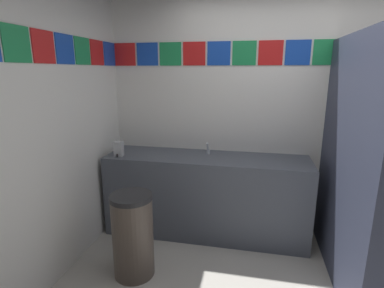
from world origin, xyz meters
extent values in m
cube|color=white|center=(0.00, 1.49, 1.30)|extent=(3.95, 0.08, 2.60)
cube|color=red|center=(-1.84, 1.44, 1.92)|extent=(0.24, 0.01, 0.24)
cube|color=#1947B7|center=(-1.58, 1.44, 1.92)|extent=(0.24, 0.01, 0.24)
cube|color=#1E8C4C|center=(-1.32, 1.44, 1.92)|extent=(0.24, 0.01, 0.24)
cube|color=red|center=(-1.05, 1.44, 1.92)|extent=(0.24, 0.01, 0.24)
cube|color=#1947B7|center=(-0.79, 1.44, 1.92)|extent=(0.24, 0.01, 0.24)
cube|color=#1E8C4C|center=(-0.53, 1.44, 1.92)|extent=(0.24, 0.01, 0.24)
cube|color=red|center=(-0.26, 1.44, 1.92)|extent=(0.24, 0.01, 0.24)
cube|color=#1947B7|center=(0.00, 1.44, 1.92)|extent=(0.24, 0.01, 0.24)
cube|color=#1E8C4C|center=(0.26, 1.44, 1.92)|extent=(0.24, 0.01, 0.24)
cube|color=red|center=(0.53, 1.44, 1.92)|extent=(0.24, 0.01, 0.24)
cube|color=white|center=(-2.01, 0.00, 1.30)|extent=(0.08, 2.89, 2.60)
cube|color=#1E8C4C|center=(-1.97, 0.00, 1.92)|extent=(0.01, 0.24, 0.24)
cube|color=red|center=(-1.97, 0.26, 1.92)|extent=(0.01, 0.24, 0.24)
cube|color=#1947B7|center=(-1.97, 0.53, 1.92)|extent=(0.01, 0.24, 0.24)
cube|color=#1E8C4C|center=(-1.97, 0.79, 1.92)|extent=(0.01, 0.24, 0.24)
cube|color=red|center=(-1.97, 1.05, 1.92)|extent=(0.01, 0.24, 0.24)
cube|color=#1947B7|center=(-1.97, 1.31, 1.92)|extent=(0.01, 0.24, 0.24)
cube|color=#4C515B|center=(-0.86, 1.16, 0.43)|extent=(2.12, 0.57, 0.87)
cube|color=#4C515B|center=(-0.86, 1.43, 0.83)|extent=(2.12, 0.03, 0.08)
cylinder|color=white|center=(-0.86, 1.13, 0.81)|extent=(0.34, 0.34, 0.10)
cylinder|color=silver|center=(-0.86, 1.27, 0.89)|extent=(0.04, 0.04, 0.05)
cylinder|color=silver|center=(-0.86, 1.22, 0.96)|extent=(0.02, 0.06, 0.09)
cube|color=#B7BABF|center=(-1.77, 1.00, 0.95)|extent=(0.09, 0.07, 0.16)
cylinder|color=black|center=(-1.77, 0.95, 0.89)|extent=(0.02, 0.02, 0.03)
cube|color=#33384C|center=(0.34, 0.71, 1.02)|extent=(0.04, 1.47, 2.03)
cylinder|color=brown|center=(-1.36, 0.34, 0.35)|extent=(0.35, 0.35, 0.71)
cylinder|color=#262628|center=(-1.36, 0.34, 0.73)|extent=(0.36, 0.36, 0.04)
camera|label=1|loc=(-0.40, -1.79, 1.75)|focal=27.80mm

